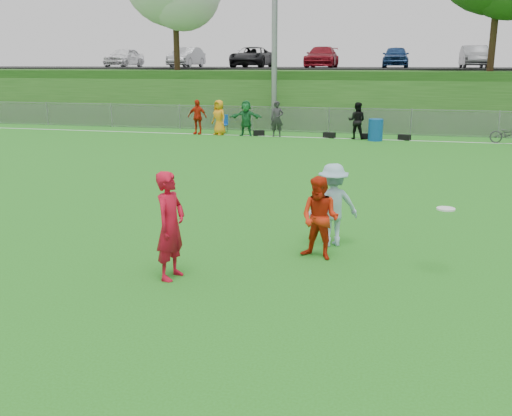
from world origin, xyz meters
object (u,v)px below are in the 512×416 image
(player_red_center, at_px, (320,218))
(player_blue, at_px, (333,205))
(recycling_bin, at_px, (376,130))
(frisbee, at_px, (446,209))
(bicycle, at_px, (509,134))
(player_red_left, at_px, (170,226))

(player_red_center, relative_size, player_blue, 0.94)
(player_red_center, distance_m, recycling_bin, 16.64)
(player_red_center, distance_m, frisbee, 2.17)
(player_blue, bearing_deg, recycling_bin, -115.44)
(player_blue, distance_m, bicycle, 17.11)
(player_red_left, distance_m, player_red_center, 2.73)
(frisbee, relative_size, bicycle, 0.19)
(player_red_left, xyz_separation_m, frisbee, (4.36, 1.27, 0.23))
(player_red_center, xyz_separation_m, frisbee, (2.11, -0.28, 0.37))
(player_blue, xyz_separation_m, bicycle, (5.91, 16.06, -0.38))
(frisbee, height_order, bicycle, frisbee)
(player_red_center, distance_m, bicycle, 17.94)
(player_red_left, distance_m, frisbee, 4.54)
(player_red_left, relative_size, player_blue, 1.11)
(player_red_left, distance_m, recycling_bin, 18.37)
(player_red_left, xyz_separation_m, bicycle, (8.28, 18.44, -0.47))
(player_red_left, xyz_separation_m, recycling_bin, (2.58, 18.18, -0.41))
(player_red_center, bearing_deg, player_blue, 98.67)
(frisbee, distance_m, recycling_bin, 17.02)
(player_blue, distance_m, recycling_bin, 15.81)
(bicycle, bearing_deg, player_red_center, -174.84)
(player_red_left, distance_m, bicycle, 20.22)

